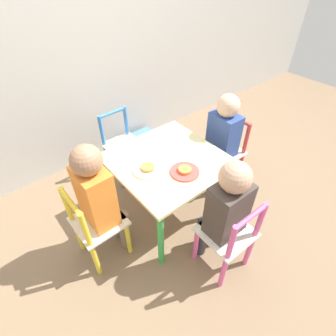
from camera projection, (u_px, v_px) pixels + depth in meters
The scene contains 12 objects.
ground_plane at pixel (168, 209), 1.88m from camera, with size 6.00×6.00×0.00m, color #7F664C.
kids_table at pixel (168, 167), 1.62m from camera, with size 0.64×0.64×0.46m.
chair_pink at pixel (229, 237), 1.39m from camera, with size 0.27×0.27×0.53m.
chair_yellow at pixel (96, 226), 1.45m from camera, with size 0.26×0.26×0.53m.
chair_red at pixel (224, 153), 1.95m from camera, with size 0.27×0.27×0.53m.
chair_blue at pixel (123, 147), 2.00m from camera, with size 0.27×0.27×0.53m.
child_front at pixel (225, 208), 1.31m from camera, with size 0.20×0.21×0.75m.
child_left at pixel (99, 196), 1.35m from camera, with size 0.21×0.20×0.79m.
child_right at pixel (221, 136), 1.80m from camera, with size 0.21×0.20×0.74m.
plate_front at pixel (185, 171), 1.49m from camera, with size 0.17×0.17×0.03m.
plate_left at pixel (148, 169), 1.50m from camera, with size 0.18×0.18×0.03m.
storage_bin at pixel (142, 141), 2.42m from camera, with size 0.26×0.19×0.12m.
Camera 1 is at (-0.78, -0.94, 1.46)m, focal length 28.00 mm.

